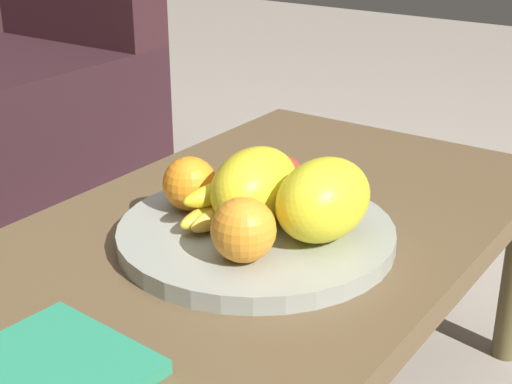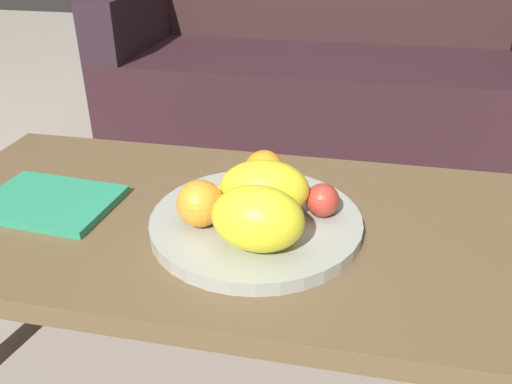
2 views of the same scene
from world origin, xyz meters
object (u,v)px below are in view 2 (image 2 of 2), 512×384
(magazine, at_px, (49,202))
(banana_bunch, at_px, (256,192))
(fruit_bowl, at_px, (256,222))
(melon_smaller_beside, at_px, (258,218))
(couch, at_px, (326,74))
(apple_front, at_px, (322,201))
(orange_front, at_px, (200,204))
(melon_large_front, at_px, (264,189))
(orange_left, at_px, (264,170))
(coffee_table, at_px, (231,235))

(magazine, bearing_deg, banana_bunch, 10.37)
(fruit_bowl, xyz_separation_m, banana_bunch, (-0.01, 0.04, 0.04))
(fruit_bowl, relative_size, melon_smaller_beside, 2.52)
(fruit_bowl, bearing_deg, banana_bunch, 101.88)
(couch, relative_size, apple_front, 28.28)
(magazine, bearing_deg, orange_front, -3.24)
(apple_front, height_order, banana_bunch, banana_bunch)
(fruit_bowl, bearing_deg, melon_smaller_beside, -76.78)
(orange_front, xyz_separation_m, apple_front, (0.20, 0.07, -0.01))
(magazine, bearing_deg, melon_large_front, 5.94)
(apple_front, bearing_deg, orange_left, 145.59)
(couch, distance_m, orange_front, 1.37)
(melon_large_front, relative_size, apple_front, 2.62)
(fruit_bowl, xyz_separation_m, orange_left, (-0.01, 0.11, 0.05))
(orange_front, relative_size, orange_left, 1.06)
(coffee_table, distance_m, orange_front, 0.13)
(coffee_table, relative_size, magazine, 4.88)
(apple_front, xyz_separation_m, banana_bunch, (-0.12, 0.01, -0.00))
(couch, distance_m, banana_bunch, 1.28)
(coffee_table, height_order, magazine, magazine)
(fruit_bowl, height_order, orange_front, orange_front)
(coffee_table, height_order, melon_smaller_beside, melon_smaller_beside)
(coffee_table, relative_size, melon_large_front, 7.76)
(apple_front, bearing_deg, magazine, -177.04)
(fruit_bowl, relative_size, orange_left, 4.89)
(coffee_table, xyz_separation_m, couch, (0.08, 1.28, -0.04))
(orange_front, relative_size, magazine, 0.33)
(fruit_bowl, height_order, banana_bunch, banana_bunch)
(orange_left, relative_size, apple_front, 1.29)
(melon_smaller_beside, distance_m, magazine, 0.45)
(magazine, bearing_deg, couch, 76.10)
(orange_left, height_order, magazine, orange_left)
(banana_bunch, relative_size, magazine, 0.66)
(couch, height_order, apple_front, couch)
(couch, bearing_deg, melon_large_front, -90.51)
(banana_bunch, bearing_deg, magazine, -174.00)
(fruit_bowl, bearing_deg, orange_front, -154.24)
(melon_large_front, bearing_deg, melon_smaller_beside, -85.21)
(fruit_bowl, bearing_deg, apple_front, 13.40)
(fruit_bowl, xyz_separation_m, apple_front, (0.11, 0.03, 0.04))
(melon_smaller_beside, distance_m, orange_front, 0.12)
(coffee_table, height_order, orange_left, orange_left)
(coffee_table, bearing_deg, couch, 86.50)
(fruit_bowl, distance_m, banana_bunch, 0.06)
(fruit_bowl, distance_m, apple_front, 0.12)
(orange_left, bearing_deg, orange_front, -118.43)
(melon_smaller_beside, height_order, orange_left, melon_smaller_beside)
(orange_front, xyz_separation_m, banana_bunch, (0.08, 0.08, -0.01))
(banana_bunch, bearing_deg, apple_front, -6.96)
(couch, xyz_separation_m, melon_large_front, (-0.01, -1.30, 0.16))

